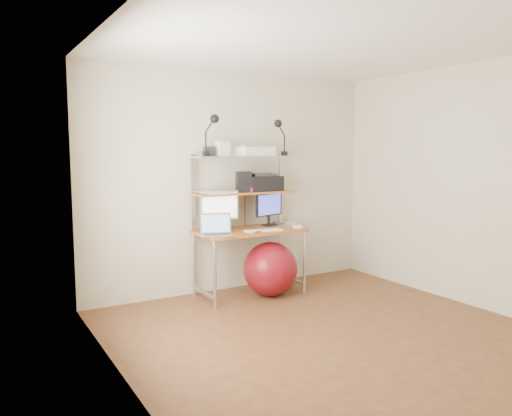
{
  "coord_description": "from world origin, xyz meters",
  "views": [
    {
      "loc": [
        -2.71,
        -3.3,
        1.62
      ],
      "look_at": [
        -0.09,
        1.15,
        1.01
      ],
      "focal_mm": 35.0,
      "sensor_mm": 36.0,
      "label": 1
    }
  ],
  "objects_px": {
    "monitor_silver": "(219,208)",
    "laptop": "(216,231)",
    "printer": "(262,183)",
    "exercise_ball": "(270,269)",
    "monitor_black": "(269,206)"
  },
  "relations": [
    {
      "from": "monitor_black",
      "to": "exercise_ball",
      "type": "height_order",
      "value": "monitor_black"
    },
    {
      "from": "monitor_black",
      "to": "laptop",
      "type": "height_order",
      "value": "monitor_black"
    },
    {
      "from": "monitor_black",
      "to": "laptop",
      "type": "xyz_separation_m",
      "value": [
        -0.83,
        -0.29,
        -0.18
      ]
    },
    {
      "from": "monitor_silver",
      "to": "printer",
      "type": "height_order",
      "value": "printer"
    },
    {
      "from": "monitor_silver",
      "to": "exercise_ball",
      "type": "xyz_separation_m",
      "value": [
        0.5,
        -0.26,
        -0.69
      ]
    },
    {
      "from": "monitor_silver",
      "to": "printer",
      "type": "relative_size",
      "value": 1.11
    },
    {
      "from": "laptop",
      "to": "exercise_ball",
      "type": "relative_size",
      "value": 0.64
    },
    {
      "from": "monitor_silver",
      "to": "laptop",
      "type": "height_order",
      "value": "monitor_silver"
    },
    {
      "from": "monitor_silver",
      "to": "printer",
      "type": "xyz_separation_m",
      "value": [
        0.56,
        0.02,
        0.26
      ]
    },
    {
      "from": "monitor_silver",
      "to": "laptop",
      "type": "bearing_deg",
      "value": -106.26
    },
    {
      "from": "monitor_silver",
      "to": "exercise_ball",
      "type": "relative_size",
      "value": 0.77
    },
    {
      "from": "monitor_silver",
      "to": "monitor_black",
      "type": "height_order",
      "value": "monitor_silver"
    },
    {
      "from": "printer",
      "to": "exercise_ball",
      "type": "height_order",
      "value": "printer"
    },
    {
      "from": "exercise_ball",
      "to": "monitor_silver",
      "type": "bearing_deg",
      "value": 152.1
    },
    {
      "from": "monitor_silver",
      "to": "exercise_ball",
      "type": "height_order",
      "value": "monitor_silver"
    }
  ]
}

